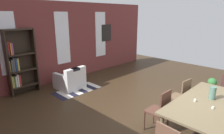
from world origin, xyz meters
TOP-DOWN VIEW (x-y plane):
  - ground_plane at (0.00, 0.00)m, footprint 11.42×11.42m
  - back_wall_brick at (0.00, 4.45)m, footprint 8.93×0.12m
  - window_pane_0 at (-1.85, 4.38)m, footprint 0.55×0.02m
  - window_pane_1 at (0.00, 4.38)m, footprint 0.55×0.02m
  - window_pane_2 at (1.85, 4.38)m, footprint 0.55×0.02m
  - dining_table at (0.06, -0.71)m, footprint 2.17×1.05m
  - vase_on_table at (0.26, -0.71)m, footprint 0.13×0.13m
  - tealight_candle_0 at (-0.10, -0.51)m, footprint 0.04×0.04m
  - tealight_candle_2 at (-0.16, -0.86)m, footprint 0.04×0.04m
  - dining_chair_far_right at (0.55, 0.04)m, footprint 0.44×0.44m
  - dining_chair_far_left at (-0.42, 0.04)m, footprint 0.40×0.40m
  - bookshelf_tall at (-1.66, 4.22)m, footprint 0.86×0.29m
  - armchair_white at (-0.34, 3.50)m, footprint 0.88×0.88m
  - potted_plant_by_shelf at (2.85, 0.03)m, footprint 0.28×0.28m
  - striped_rug at (-0.32, 3.17)m, footprint 1.54×0.73m
  - framed_picture at (2.19, 4.38)m, footprint 0.56×0.03m

SIDE VIEW (x-z plane):
  - ground_plane at x=0.00m, z-range 0.00..0.00m
  - striped_rug at x=-0.32m, z-range 0.00..0.01m
  - potted_plant_by_shelf at x=2.85m, z-range 0.01..0.42m
  - armchair_white at x=-0.34m, z-range -0.10..0.65m
  - dining_chair_far_right at x=0.55m, z-range 0.04..0.99m
  - dining_chair_far_left at x=-0.42m, z-range 0.04..0.99m
  - dining_table at x=0.06m, z-range 0.32..1.09m
  - tealight_candle_2 at x=-0.16m, z-range 0.78..0.81m
  - tealight_candle_0 at x=-0.10m, z-range 0.78..0.83m
  - vase_on_table at x=0.26m, z-range 0.78..1.04m
  - bookshelf_tall at x=-1.66m, z-range -0.02..2.00m
  - back_wall_brick at x=0.00m, z-range 0.00..2.87m
  - window_pane_0 at x=-1.85m, z-range 0.65..2.51m
  - window_pane_1 at x=0.00m, z-range 0.65..2.51m
  - window_pane_2 at x=1.85m, z-range 0.65..2.51m
  - framed_picture at x=2.19m, z-range 1.27..1.99m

